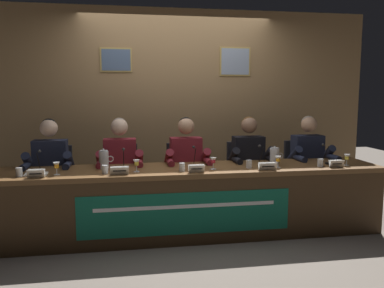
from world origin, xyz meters
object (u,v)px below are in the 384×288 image
at_px(juice_glass_left, 136,163).
at_px(juice_glass_right, 278,160).
at_px(water_cup_left, 105,170).
at_px(water_pitcher_right_side, 275,156).
at_px(water_cup_center, 182,167).
at_px(nameplate_far_left, 36,173).
at_px(water_cup_far_left, 19,173).
at_px(microphone_right, 262,158).
at_px(panelist_far_right, 310,159).
at_px(panelist_center, 187,162).
at_px(chair_left, 121,184).
at_px(chair_far_right, 302,178).
at_px(panelist_left, 120,164).
at_px(microphone_center, 195,160).
at_px(document_stack_far_left, 36,174).
at_px(panelist_far_left, 49,166).
at_px(panelist_right, 250,161).
at_px(microphone_far_left, 38,165).
at_px(water_pitcher_left_side, 104,159).
at_px(microphone_left, 124,163).
at_px(conference_table, 194,190).
at_px(nameplate_far_right, 336,164).
at_px(chair_right, 245,180).
at_px(water_cup_right, 249,165).
at_px(microphone_far_right, 326,157).
at_px(chair_center, 184,182).
at_px(nameplate_left, 120,171).
at_px(water_cup_far_right, 320,163).
at_px(juice_glass_center, 213,161).
at_px(nameplate_right, 267,166).
at_px(nameplate_center, 196,168).
at_px(juice_glass_far_right, 347,158).
at_px(chair_far_left, 54,187).

height_order(juice_glass_left, juice_glass_right, same).
relative_size(water_cup_left, water_pitcher_right_side, 0.40).
bearing_deg(water_cup_center, nameplate_far_left, -176.64).
xyz_separation_m(water_cup_far_left, water_cup_left, (0.79, -0.00, 0.00)).
bearing_deg(microphone_right, water_cup_left, -173.55).
xyz_separation_m(nameplate_far_left, water_cup_far_left, (-0.17, 0.08, -0.00)).
bearing_deg(panelist_far_right, panelist_center, 180.00).
xyz_separation_m(chair_left, chair_far_right, (2.26, 0.00, 0.00)).
xyz_separation_m(panelist_left, microphone_center, (0.79, -0.32, 0.08)).
bearing_deg(microphone_right, document_stack_far_left, -177.01).
xyz_separation_m(panelist_far_left, panelist_right, (2.26, 0.00, 0.00)).
bearing_deg(microphone_far_left, water_pitcher_left_side, 9.28).
height_order(microphone_left, panelist_far_right, panelist_far_right).
relative_size(water_cup_far_left, water_pitcher_left_side, 0.40).
distance_m(conference_table, water_cup_left, 0.93).
xyz_separation_m(conference_table, juice_glass_left, (-0.58, -0.03, 0.31)).
distance_m(panelist_left, chair_far_right, 2.29).
xyz_separation_m(juice_glass_left, nameplate_far_right, (2.10, -0.10, -0.05)).
distance_m(chair_right, water_cup_right, 0.78).
bearing_deg(nameplate_far_right, microphone_left, 173.92).
height_order(panelist_right, panelist_far_right, same).
height_order(panelist_center, water_pitcher_right_side, panelist_center).
bearing_deg(microphone_right, microphone_far_right, -1.90).
xyz_separation_m(water_cup_center, chair_right, (0.89, 0.74, -0.32)).
height_order(conference_table, microphone_far_left, microphone_far_left).
xyz_separation_m(chair_center, microphone_center, (0.04, -0.52, 0.36)).
height_order(nameplate_far_left, microphone_left, microphone_left).
relative_size(nameplate_left, water_cup_far_right, 2.09).
bearing_deg(microphone_far_right, microphone_right, 178.10).
xyz_separation_m(nameplate_far_right, microphone_far_right, (0.01, 0.23, 0.03)).
distance_m(chair_center, juice_glass_right, 1.20).
distance_m(microphone_left, juice_glass_center, 0.92).
bearing_deg(water_cup_left, microphone_left, 44.17).
bearing_deg(microphone_center, water_cup_far_right, -9.26).
bearing_deg(juice_glass_right, water_pitcher_right_side, 80.93).
bearing_deg(document_stack_far_left, microphone_far_right, 1.81).
relative_size(water_cup_far_left, juice_glass_center, 0.69).
bearing_deg(nameplate_left, nameplate_right, -0.79).
relative_size(nameplate_center, water_pitcher_left_side, 0.76).
xyz_separation_m(conference_table, juice_glass_far_right, (1.68, -0.05, 0.31)).
height_order(chair_far_left, document_stack_far_left, chair_far_left).
relative_size(conference_table, chair_far_left, 4.52).
xyz_separation_m(water_cup_far_left, microphone_far_right, (3.20, 0.16, 0.04)).
bearing_deg(water_cup_far_left, nameplate_far_right, -1.14).
height_order(chair_left, nameplate_center, chair_left).
bearing_deg(water_cup_center, panelist_right, 31.17).
xyz_separation_m(water_cup_left, juice_glass_far_right, (2.57, 0.02, 0.05)).
distance_m(juice_glass_left, nameplate_far_right, 2.10).
xyz_separation_m(panelist_center, water_pitcher_left_side, (-0.91, -0.26, 0.10)).
bearing_deg(water_cup_far_right, panelist_left, 165.84).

